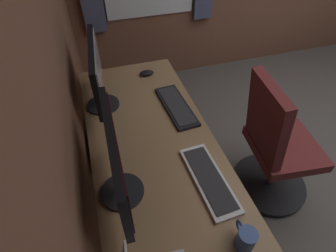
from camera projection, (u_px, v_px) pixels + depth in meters
wall_back at (35, 91)px, 0.83m from camera, size 4.42×0.10×2.60m
desk at (159, 167)px, 1.41m from camera, size 1.89×0.68×0.73m
drawer_pedestal at (145, 162)px, 1.82m from camera, size 0.40×0.51×0.69m
monitor_primary at (116, 161)px, 1.06m from camera, size 0.58×0.20×0.39m
monitor_secondary at (97, 73)px, 1.50m from camera, size 0.56×0.20×0.41m
keyboard_main at (209, 179)px, 1.26m from camera, size 0.43×0.16×0.02m
keyboard_spare at (176, 106)px, 1.64m from camera, size 0.43×0.17×0.02m
mouse_spare at (147, 73)px, 1.90m from camera, size 0.06×0.10×0.03m
coffee_mug at (246, 238)px, 1.02m from camera, size 0.12×0.08×0.10m
office_chair at (274, 149)px, 1.76m from camera, size 0.56×0.58×0.97m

